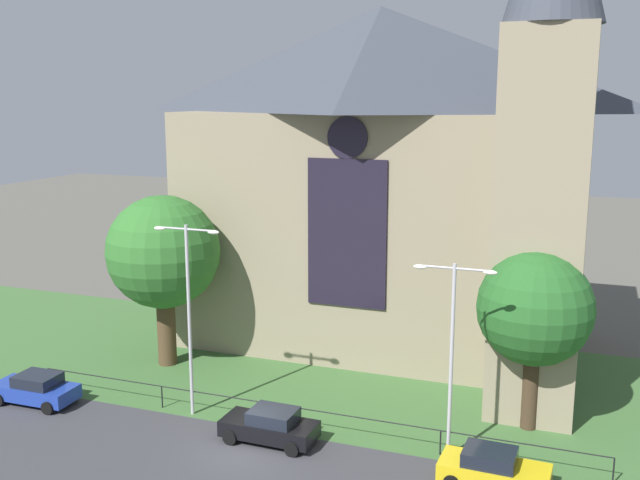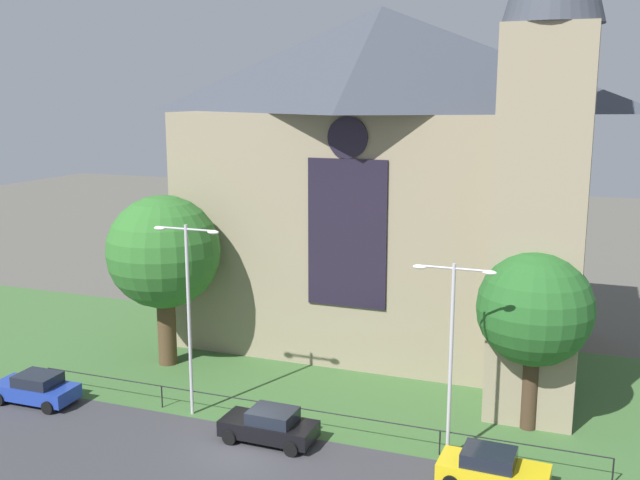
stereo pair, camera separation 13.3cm
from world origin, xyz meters
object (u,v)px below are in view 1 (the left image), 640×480
at_px(streetlamp_near, 189,298).
at_px(parked_car_blue, 36,389).
at_px(tree_left_near, 163,253).
at_px(parked_car_black, 270,426).
at_px(tree_right_near, 535,309).
at_px(church_building, 389,176).
at_px(streetlamp_far, 452,337).
at_px(parked_car_yellow, 493,469).

relative_size(streetlamp_near, parked_car_blue, 2.17).
relative_size(tree_left_near, parked_car_black, 2.28).
relative_size(tree_right_near, parked_car_black, 1.96).
distance_m(church_building, tree_left_near, 13.79).
bearing_deg(streetlamp_far, tree_left_near, 162.42).
relative_size(tree_left_near, streetlamp_near, 1.05).
height_order(church_building, parked_car_yellow, church_building).
xyz_separation_m(streetlamp_near, parked_car_black, (4.66, -1.31, -5.01)).
height_order(church_building, parked_car_black, church_building).
distance_m(tree_left_near, streetlamp_far, 17.85).
bearing_deg(parked_car_blue, tree_right_near, -167.12).
xyz_separation_m(church_building, tree_left_near, (-10.58, -7.97, -3.85)).
xyz_separation_m(tree_left_near, tree_right_near, (19.90, -1.29, -0.78)).
relative_size(tree_left_near, streetlamp_far, 1.15).
xyz_separation_m(tree_right_near, streetlamp_far, (-2.92, -4.09, -0.32)).
relative_size(church_building, streetlamp_near, 2.83).
bearing_deg(parked_car_black, tree_right_near, -151.88).
relative_size(church_building, tree_left_near, 2.70).
height_order(parked_car_black, parked_car_yellow, same).
bearing_deg(church_building, parked_car_black, -94.65).
xyz_separation_m(parked_car_black, parked_car_yellow, (9.67, -0.44, 0.00)).
bearing_deg(parked_car_yellow, tree_right_near, 83.73).
height_order(church_building, streetlamp_near, church_building).
bearing_deg(streetlamp_far, streetlamp_near, 180.00).
relative_size(tree_right_near, streetlamp_far, 0.99).
bearing_deg(tree_left_near, streetlamp_far, -17.58).
bearing_deg(streetlamp_far, parked_car_yellow, -40.05).
distance_m(tree_right_near, streetlamp_near, 15.72).
bearing_deg(parked_car_black, streetlamp_near, -14.76).
relative_size(church_building, parked_car_black, 6.15).
bearing_deg(tree_left_near, streetlamp_near, -48.72).
distance_m(streetlamp_near, parked_car_yellow, 15.29).
height_order(streetlamp_near, parked_car_blue, streetlamp_near).
distance_m(streetlamp_far, parked_car_blue, 20.72).
xyz_separation_m(streetlamp_far, parked_car_blue, (-20.14, -1.60, -4.58)).
xyz_separation_m(parked_car_blue, parked_car_black, (12.55, 0.29, 0.00)).
xyz_separation_m(tree_right_near, parked_car_black, (-10.51, -5.40, -4.90)).
height_order(tree_left_near, streetlamp_far, tree_left_near).
distance_m(tree_left_near, parked_car_yellow, 21.12).
xyz_separation_m(church_building, tree_right_near, (9.32, -9.26, -4.63)).
bearing_deg(tree_right_near, parked_car_blue, -166.14).
height_order(tree_left_near, tree_right_near, tree_left_near).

